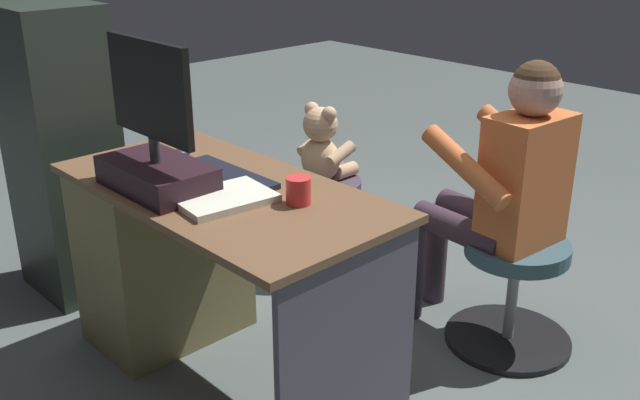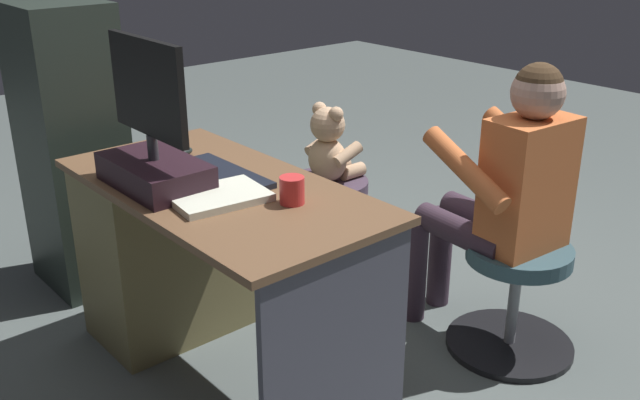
{
  "view_description": "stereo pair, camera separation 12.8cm",
  "coord_description": "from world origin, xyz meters",
  "px_view_note": "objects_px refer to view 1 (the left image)",
  "views": [
    {
      "loc": [
        -1.86,
        1.73,
        1.62
      ],
      "look_at": [
        -0.05,
        -0.0,
        0.6
      ],
      "focal_mm": 40.39,
      "sensor_mm": 36.0,
      "label": 1
    },
    {
      "loc": [
        -1.94,
        1.63,
        1.62
      ],
      "look_at": [
        -0.05,
        -0.0,
        0.6
      ],
      "focal_mm": 40.39,
      "sensor_mm": 36.0,
      "label": 2
    }
  ],
  "objects_px": {
    "desk": "(177,250)",
    "computer_mouse": "(179,154)",
    "cup": "(298,191)",
    "monitor": "(155,151)",
    "teddy_bear": "(322,146)",
    "keyboard": "(226,175)",
    "person": "(501,182)",
    "visitor_chair": "(513,286)",
    "tv_remote": "(156,164)",
    "office_chair_teddy": "(320,219)"
  },
  "relations": [
    {
      "from": "monitor",
      "to": "keyboard",
      "type": "bearing_deg",
      "value": -107.92
    },
    {
      "from": "computer_mouse",
      "to": "visitor_chair",
      "type": "bearing_deg",
      "value": -137.08
    },
    {
      "from": "teddy_bear",
      "to": "cup",
      "type": "bearing_deg",
      "value": 131.98
    },
    {
      "from": "keyboard",
      "to": "computer_mouse",
      "type": "xyz_separation_m",
      "value": [
        0.29,
        0.0,
        0.01
      ]
    },
    {
      "from": "computer_mouse",
      "to": "person",
      "type": "bearing_deg",
      "value": -134.33
    },
    {
      "from": "computer_mouse",
      "to": "visitor_chair",
      "type": "height_order",
      "value": "computer_mouse"
    },
    {
      "from": "tv_remote",
      "to": "cup",
      "type": "bearing_deg",
      "value": -141.76
    },
    {
      "from": "desk",
      "to": "computer_mouse",
      "type": "relative_size",
      "value": 13.04
    },
    {
      "from": "computer_mouse",
      "to": "visitor_chair",
      "type": "xyz_separation_m",
      "value": [
        -0.94,
        -0.87,
        -0.52
      ]
    },
    {
      "from": "cup",
      "to": "person",
      "type": "bearing_deg",
      "value": -104.03
    },
    {
      "from": "monitor",
      "to": "tv_remote",
      "type": "relative_size",
      "value": 3.3
    },
    {
      "from": "desk",
      "to": "keyboard",
      "type": "height_order",
      "value": "keyboard"
    },
    {
      "from": "desk",
      "to": "keyboard",
      "type": "relative_size",
      "value": 2.98
    },
    {
      "from": "monitor",
      "to": "person",
      "type": "bearing_deg",
      "value": -119.95
    },
    {
      "from": "monitor",
      "to": "tv_remote",
      "type": "distance_m",
      "value": 0.26
    },
    {
      "from": "computer_mouse",
      "to": "person",
      "type": "distance_m",
      "value": 1.22
    },
    {
      "from": "tv_remote",
      "to": "office_chair_teddy",
      "type": "xyz_separation_m",
      "value": [
        0.08,
        -0.9,
        -0.51
      ]
    },
    {
      "from": "desk",
      "to": "keyboard",
      "type": "xyz_separation_m",
      "value": [
        -0.26,
        -0.06,
        0.36
      ]
    },
    {
      "from": "teddy_bear",
      "to": "monitor",
      "type": "bearing_deg",
      "value": 105.28
    },
    {
      "from": "office_chair_teddy",
      "to": "computer_mouse",
      "type": "bearing_deg",
      "value": 94.55
    },
    {
      "from": "computer_mouse",
      "to": "cup",
      "type": "bearing_deg",
      "value": -177.55
    },
    {
      "from": "keyboard",
      "to": "cup",
      "type": "distance_m",
      "value": 0.35
    },
    {
      "from": "desk",
      "to": "cup",
      "type": "height_order",
      "value": "cup"
    },
    {
      "from": "desk",
      "to": "cup",
      "type": "bearing_deg",
      "value": -171.86
    },
    {
      "from": "monitor",
      "to": "tv_remote",
      "type": "xyz_separation_m",
      "value": [
        0.2,
        -0.11,
        -0.12
      ]
    },
    {
      "from": "cup",
      "to": "tv_remote",
      "type": "height_order",
      "value": "cup"
    },
    {
      "from": "desk",
      "to": "visitor_chair",
      "type": "height_order",
      "value": "desk"
    },
    {
      "from": "desk",
      "to": "person",
      "type": "relative_size",
      "value": 1.1
    },
    {
      "from": "computer_mouse",
      "to": "visitor_chair",
      "type": "distance_m",
      "value": 1.38
    },
    {
      "from": "computer_mouse",
      "to": "monitor",
      "type": "bearing_deg",
      "value": 134.21
    },
    {
      "from": "cup",
      "to": "person",
      "type": "xyz_separation_m",
      "value": [
        -0.21,
        -0.84,
        -0.13
      ]
    },
    {
      "from": "keyboard",
      "to": "office_chair_teddy",
      "type": "bearing_deg",
      "value": -65.9
    },
    {
      "from": "office_chair_teddy",
      "to": "keyboard",
      "type": "bearing_deg",
      "value": 114.1
    },
    {
      "from": "computer_mouse",
      "to": "person",
      "type": "height_order",
      "value": "person"
    },
    {
      "from": "keyboard",
      "to": "teddy_bear",
      "type": "bearing_deg",
      "value": -66.23
    },
    {
      "from": "monitor",
      "to": "office_chair_teddy",
      "type": "relative_size",
      "value": 1.0
    },
    {
      "from": "monitor",
      "to": "teddy_bear",
      "type": "xyz_separation_m",
      "value": [
        0.28,
        -1.03,
        -0.28
      ]
    },
    {
      "from": "tv_remote",
      "to": "visitor_chair",
      "type": "relative_size",
      "value": 0.3
    },
    {
      "from": "desk",
      "to": "tv_remote",
      "type": "xyz_separation_m",
      "value": [
        0.01,
        0.05,
        0.36
      ]
    },
    {
      "from": "person",
      "to": "keyboard",
      "type": "bearing_deg",
      "value": 57.3
    },
    {
      "from": "visitor_chair",
      "to": "cup",
      "type": "bearing_deg",
      "value": 70.29
    },
    {
      "from": "office_chair_teddy",
      "to": "teddy_bear",
      "type": "relative_size",
      "value": 1.36
    },
    {
      "from": "keyboard",
      "to": "tv_remote",
      "type": "xyz_separation_m",
      "value": [
        0.28,
        0.11,
        -0.0
      ]
    },
    {
      "from": "visitor_chair",
      "to": "desk",
      "type": "bearing_deg",
      "value": 45.73
    },
    {
      "from": "monitor",
      "to": "office_chair_teddy",
      "type": "bearing_deg",
      "value": -74.55
    },
    {
      "from": "computer_mouse",
      "to": "teddy_bear",
      "type": "relative_size",
      "value": 0.26
    },
    {
      "from": "tv_remote",
      "to": "office_chair_teddy",
      "type": "height_order",
      "value": "tv_remote"
    },
    {
      "from": "monitor",
      "to": "person",
      "type": "xyz_separation_m",
      "value": [
        -0.63,
        -1.09,
        -0.22
      ]
    },
    {
      "from": "desk",
      "to": "visitor_chair",
      "type": "xyz_separation_m",
      "value": [
        -0.91,
        -0.93,
        -0.15
      ]
    },
    {
      "from": "keyboard",
      "to": "office_chair_teddy",
      "type": "distance_m",
      "value": 1.01
    }
  ]
}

